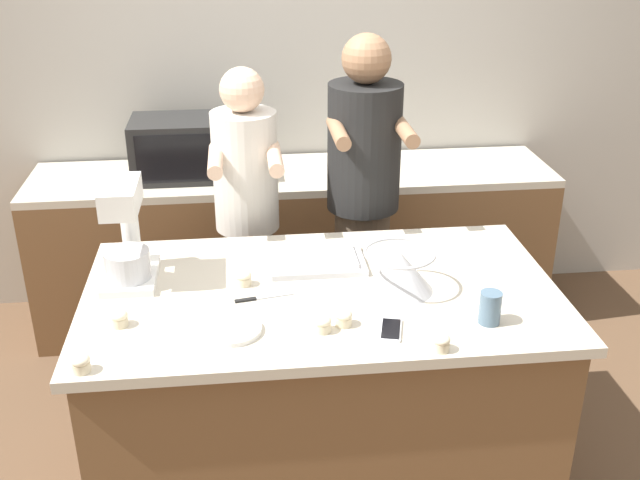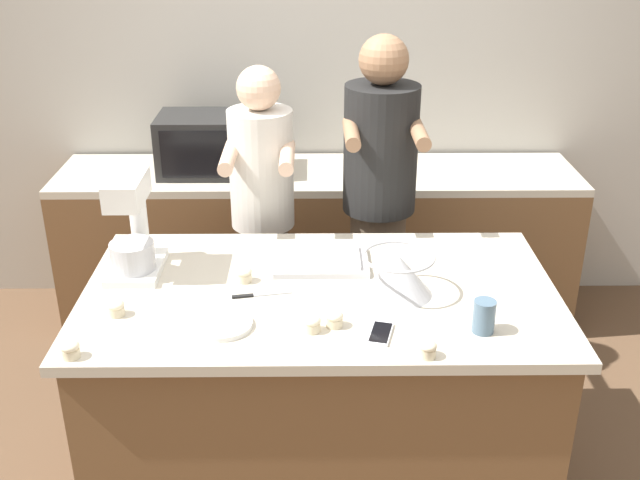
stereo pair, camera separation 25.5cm
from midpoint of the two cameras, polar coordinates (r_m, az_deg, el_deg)
The scene contains 20 objects.
ground_plane at distance 3.34m, azimuth 2.30°, elevation -17.34°, with size 16.00×16.00×0.00m, color brown.
back_wall at distance 4.25m, azimuth 1.53°, elevation 12.75°, with size 10.00×0.06×2.70m.
island_counter at distance 3.06m, azimuth 2.44°, elevation -11.12°, with size 1.78×1.01×0.89m.
back_counter at distance 4.21m, azimuth 1.55°, elevation -0.44°, with size 2.80×0.60×0.88m.
person_left at distance 3.52m, azimuth -2.30°, elevation 1.32°, with size 0.31×0.49×1.57m.
person_right at distance 3.52m, azimuth 6.56°, elevation 2.29°, with size 0.35×0.51×1.70m.
stand_mixer at distance 2.93m, azimuth -11.73°, elevation 0.65°, with size 0.20×0.30×0.40m.
mixing_bowl at distance 2.78m, azimuth 8.58°, elevation -2.58°, with size 0.27×0.27×0.16m.
baking_tray at distance 2.99m, azimuth 2.52°, elevation -1.63°, with size 0.38×0.26×0.04m.
microwave_oven at distance 4.01m, azimuth -6.47°, elevation 7.26°, with size 0.55×0.36×0.31m.
cell_phone at distance 2.56m, azimuth 7.52°, elevation -7.15°, with size 0.10×0.16×0.01m.
drinking_glass at distance 2.62m, azimuth 15.15°, elevation -5.71°, with size 0.08×0.08×0.12m.
small_plate at distance 2.59m, azimuth -4.62°, elevation -6.52°, with size 0.20×0.20×0.02m.
knife at distance 2.77m, azimuth -2.15°, elevation -4.27°, with size 0.22×0.06×0.01m.
cupcake_0 at distance 2.86m, azimuth -3.28°, elevation -2.69°, with size 0.06×0.06×0.06m.
cupcake_1 at distance 2.58m, azimuth 3.95°, elevation -6.07°, with size 0.06×0.06×0.06m.
cupcake_2 at distance 2.46m, azimuth 11.17°, elevation -8.20°, with size 0.06×0.06×0.06m.
cupcake_3 at distance 2.70m, azimuth -12.69°, elevation -5.12°, with size 0.06×0.06×0.06m.
cupcake_4 at distance 2.54m, azimuth 2.27°, elevation -6.45°, with size 0.06×0.06×0.06m.
cupcake_5 at distance 2.50m, azimuth -15.73°, elevation -8.10°, with size 0.06×0.06×0.06m.
Camera 2 is at (-0.03, -2.48, 2.25)m, focal length 42.00 mm.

